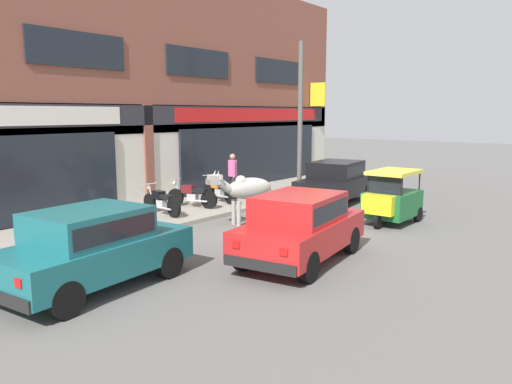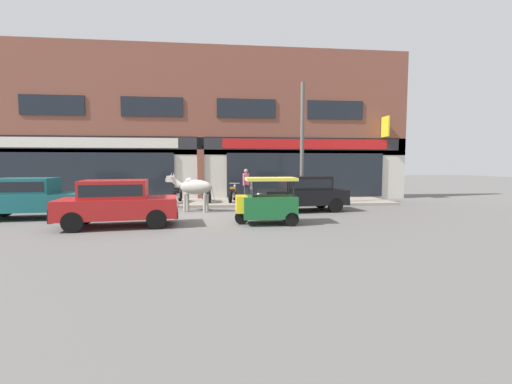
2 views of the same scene
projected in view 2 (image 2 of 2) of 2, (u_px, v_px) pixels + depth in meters
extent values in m
plane|color=#605E5B|center=(194.00, 215.00, 13.03)|extent=(90.00, 90.00, 0.00)
cube|color=gray|center=(200.00, 203.00, 16.78)|extent=(19.00, 3.17, 0.12)
cube|color=brown|center=(200.00, 101.00, 18.19)|extent=(23.00, 0.55, 5.73)
cube|color=beige|center=(201.00, 169.00, 18.49)|extent=(23.00, 0.55, 3.40)
cube|color=#28282D|center=(200.00, 143.00, 18.07)|extent=(22.08, 0.08, 0.64)
cube|color=black|center=(88.00, 176.00, 17.57)|extent=(8.74, 0.10, 2.40)
cube|color=silver|center=(86.00, 143.00, 17.41)|extent=(9.20, 0.05, 0.52)
cube|color=brown|center=(201.00, 169.00, 18.20)|extent=(0.36, 0.12, 3.40)
cube|color=black|center=(306.00, 175.00, 18.82)|extent=(8.74, 0.10, 2.40)
cube|color=red|center=(307.00, 144.00, 18.66)|extent=(9.20, 0.05, 0.52)
cube|color=black|center=(52.00, 105.00, 17.12)|extent=(3.13, 0.06, 1.00)
cube|color=black|center=(152.00, 107.00, 17.66)|extent=(3.13, 0.06, 1.00)
cube|color=black|center=(246.00, 108.00, 18.19)|extent=(3.13, 0.06, 1.00)
cube|color=black|center=(335.00, 110.00, 18.73)|extent=(3.13, 0.06, 1.00)
cube|color=yellow|center=(385.00, 127.00, 18.68)|extent=(0.08, 0.80, 1.10)
ellipsoid|color=#9E998E|center=(196.00, 187.00, 14.00)|extent=(1.49, 0.97, 0.60)
sphere|color=#9E998E|center=(189.00, 181.00, 14.04)|extent=(0.32, 0.32, 0.32)
cylinder|color=#9E998E|center=(185.00, 203.00, 14.01)|extent=(0.12, 0.12, 0.72)
cylinder|color=#9E998E|center=(188.00, 202.00, 14.29)|extent=(0.12, 0.12, 0.72)
cylinder|color=#9E998E|center=(204.00, 204.00, 13.81)|extent=(0.12, 0.12, 0.72)
cylinder|color=#9E998E|center=(207.00, 203.00, 14.08)|extent=(0.12, 0.12, 0.72)
cylinder|color=#9E998E|center=(177.00, 183.00, 14.18)|extent=(0.52, 0.39, 0.43)
cube|color=#9E998E|center=(172.00, 179.00, 14.23)|extent=(0.41, 0.33, 0.26)
cube|color=slate|center=(168.00, 180.00, 14.27)|extent=(0.19, 0.20, 0.14)
cone|color=beige|center=(171.00, 175.00, 14.11)|extent=(0.13, 0.09, 0.19)
cone|color=beige|center=(173.00, 175.00, 14.30)|extent=(0.13, 0.09, 0.19)
cube|color=#9E998E|center=(171.00, 178.00, 14.05)|extent=(0.09, 0.15, 0.10)
cube|color=#9E998E|center=(175.00, 177.00, 14.36)|extent=(0.09, 0.15, 0.10)
cylinder|color=#9E998E|center=(213.00, 193.00, 13.84)|extent=(0.17, 0.09, 0.60)
cylinder|color=black|center=(158.00, 213.00, 11.67)|extent=(0.62, 0.26, 0.60)
cylinder|color=black|center=(157.00, 219.00, 10.28)|extent=(0.62, 0.26, 0.60)
cylinder|color=black|center=(85.00, 215.00, 11.12)|extent=(0.62, 0.26, 0.60)
cylinder|color=black|center=(73.00, 222.00, 9.73)|extent=(0.62, 0.26, 0.60)
cube|color=red|center=(119.00, 208.00, 10.68)|extent=(3.68, 2.05, 0.60)
cube|color=red|center=(115.00, 189.00, 10.60)|extent=(2.08, 1.68, 0.56)
cube|color=black|center=(115.00, 189.00, 10.60)|extent=(1.93, 1.68, 0.35)
cube|color=black|center=(176.00, 213.00, 11.11)|extent=(0.32, 1.52, 0.20)
cube|color=black|center=(58.00, 217.00, 10.28)|extent=(0.32, 1.52, 0.20)
sphere|color=silver|center=(176.00, 202.00, 11.56)|extent=(0.14, 0.14, 0.14)
sphere|color=silver|center=(177.00, 205.00, 10.63)|extent=(0.14, 0.14, 0.14)
cube|color=red|center=(62.00, 204.00, 10.72)|extent=(0.05, 0.16, 0.14)
cube|color=red|center=(51.00, 208.00, 9.77)|extent=(0.05, 0.16, 0.14)
cylinder|color=black|center=(71.00, 207.00, 13.21)|extent=(0.61, 0.23, 0.60)
cylinder|color=black|center=(57.00, 212.00, 11.80)|extent=(0.61, 0.23, 0.60)
cylinder|color=black|center=(4.00, 209.00, 12.77)|extent=(0.61, 0.23, 0.60)
cube|color=#196066|center=(29.00, 202.00, 12.26)|extent=(3.63, 1.90, 0.60)
cube|color=#196066|center=(25.00, 186.00, 12.19)|extent=(2.02, 1.60, 0.56)
cube|color=black|center=(25.00, 186.00, 12.19)|extent=(1.87, 1.61, 0.35)
cube|color=black|center=(82.00, 207.00, 12.61)|extent=(0.25, 1.52, 0.20)
sphere|color=silver|center=(86.00, 198.00, 13.07)|extent=(0.14, 0.14, 0.14)
sphere|color=silver|center=(78.00, 200.00, 12.13)|extent=(0.14, 0.14, 0.14)
cylinder|color=black|center=(281.00, 207.00, 13.29)|extent=(0.62, 0.25, 0.60)
cylinder|color=black|center=(271.00, 203.00, 14.68)|extent=(0.62, 0.25, 0.60)
cylinder|color=black|center=(335.00, 205.00, 13.81)|extent=(0.62, 0.25, 0.60)
cylinder|color=black|center=(321.00, 201.00, 15.20)|extent=(0.62, 0.25, 0.60)
cube|color=black|center=(302.00, 197.00, 14.22)|extent=(3.67, 2.01, 0.60)
cube|color=black|center=(305.00, 183.00, 14.20)|extent=(2.06, 1.66, 0.56)
cube|color=black|center=(305.00, 183.00, 14.20)|extent=(1.91, 1.66, 0.35)
cube|color=black|center=(262.00, 203.00, 13.85)|extent=(0.30, 1.52, 0.20)
cube|color=black|center=(340.00, 201.00, 14.63)|extent=(0.30, 1.52, 0.20)
sphere|color=silver|center=(264.00, 197.00, 13.35)|extent=(0.14, 0.14, 0.14)
sphere|color=silver|center=(258.00, 195.00, 14.28)|extent=(0.14, 0.14, 0.14)
cube|color=red|center=(347.00, 195.00, 14.13)|extent=(0.05, 0.16, 0.14)
cube|color=red|center=(336.00, 193.00, 15.09)|extent=(0.05, 0.16, 0.14)
cylinder|color=black|center=(242.00, 218.00, 11.10)|extent=(0.44, 0.12, 0.44)
cylinder|color=black|center=(292.00, 219.00, 10.75)|extent=(0.44, 0.12, 0.44)
cylinder|color=black|center=(285.00, 215.00, 11.78)|extent=(0.44, 0.12, 0.44)
cube|color=#19602D|center=(269.00, 207.00, 11.17)|extent=(1.72, 1.17, 0.70)
cube|color=yellow|center=(242.00, 204.00, 11.07)|extent=(0.36, 0.87, 0.52)
cylinder|color=black|center=(253.00, 189.00, 10.57)|extent=(0.04, 0.04, 0.55)
cylinder|color=black|center=(250.00, 187.00, 11.55)|extent=(0.04, 0.04, 0.55)
cylinder|color=black|center=(294.00, 188.00, 10.70)|extent=(0.04, 0.04, 0.55)
cylinder|color=black|center=(288.00, 186.00, 11.68)|extent=(0.04, 0.04, 0.55)
cube|color=#DBCC42|center=(271.00, 179.00, 11.10)|extent=(1.62, 1.11, 0.10)
cube|color=black|center=(252.00, 188.00, 11.06)|extent=(0.03, 0.93, 0.50)
cylinder|color=black|center=(180.00, 195.00, 17.04)|extent=(0.17, 0.57, 0.56)
cylinder|color=black|center=(174.00, 198.00, 15.80)|extent=(0.17, 0.57, 0.56)
cube|color=#B2B5BA|center=(177.00, 196.00, 16.39)|extent=(0.24, 0.34, 0.24)
cube|color=black|center=(178.00, 190.00, 16.53)|extent=(0.29, 0.43, 0.24)
cube|color=black|center=(175.00, 191.00, 16.14)|extent=(0.28, 0.54, 0.12)
cylinder|color=#B2B5BA|center=(180.00, 189.00, 16.96)|extent=(0.07, 0.27, 0.59)
cylinder|color=#B2B5BA|center=(180.00, 184.00, 16.97)|extent=(0.52, 0.10, 0.03)
sphere|color=silver|center=(180.00, 186.00, 17.04)|extent=(0.12, 0.12, 0.12)
cylinder|color=#B2B5BA|center=(173.00, 198.00, 16.04)|extent=(0.12, 0.48, 0.06)
cylinder|color=black|center=(204.00, 195.00, 17.28)|extent=(0.23, 0.57, 0.56)
cylinder|color=black|center=(209.00, 197.00, 16.11)|extent=(0.23, 0.57, 0.56)
cube|color=#B2B5BA|center=(206.00, 195.00, 16.67)|extent=(0.27, 0.36, 0.24)
cube|color=maroon|center=(206.00, 190.00, 16.80)|extent=(0.32, 0.44, 0.24)
cube|color=black|center=(207.00, 191.00, 16.43)|extent=(0.33, 0.56, 0.12)
cylinder|color=#B2B5BA|center=(204.00, 189.00, 17.20)|extent=(0.10, 0.27, 0.59)
cylinder|color=#B2B5BA|center=(204.00, 183.00, 17.22)|extent=(0.51, 0.15, 0.03)
sphere|color=silver|center=(204.00, 186.00, 17.28)|extent=(0.12, 0.12, 0.12)
cylinder|color=#B2B5BA|center=(206.00, 198.00, 16.30)|extent=(0.17, 0.48, 0.06)
cylinder|color=black|center=(235.00, 195.00, 17.43)|extent=(0.21, 0.57, 0.56)
cylinder|color=black|center=(230.00, 197.00, 16.19)|extent=(0.21, 0.57, 0.56)
cube|color=#B2B5BA|center=(233.00, 195.00, 16.79)|extent=(0.26, 0.35, 0.24)
cube|color=orange|center=(233.00, 189.00, 16.93)|extent=(0.32, 0.44, 0.24)
cube|color=black|center=(232.00, 190.00, 16.53)|extent=(0.32, 0.55, 0.12)
cylinder|color=#B2B5BA|center=(234.00, 189.00, 17.35)|extent=(0.09, 0.27, 0.59)
cylinder|color=#B2B5BA|center=(235.00, 183.00, 17.37)|extent=(0.52, 0.14, 0.03)
sphere|color=silver|center=(235.00, 186.00, 17.43)|extent=(0.12, 0.12, 0.12)
cylinder|color=#B2B5BA|center=(229.00, 197.00, 16.45)|extent=(0.16, 0.48, 0.06)
cylinder|color=#2D2D33|center=(247.00, 193.00, 16.92)|extent=(0.11, 0.11, 0.82)
cylinder|color=#2D2D33|center=(245.00, 193.00, 16.77)|extent=(0.11, 0.11, 0.82)
cylinder|color=#DB5B93|center=(246.00, 179.00, 16.79)|extent=(0.32, 0.32, 0.56)
cylinder|color=#DB5B93|center=(248.00, 179.00, 16.97)|extent=(0.08, 0.08, 0.56)
cylinder|color=#DB5B93|center=(244.00, 180.00, 16.61)|extent=(0.08, 0.08, 0.56)
sphere|color=tan|center=(246.00, 171.00, 16.76)|extent=(0.20, 0.20, 0.20)
cylinder|color=#595651|center=(302.00, 144.00, 15.80)|extent=(0.18, 0.18, 5.56)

